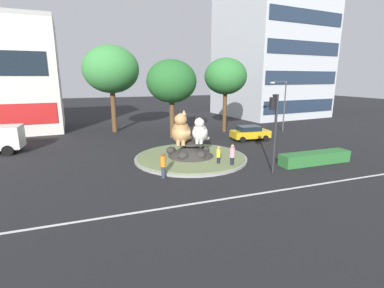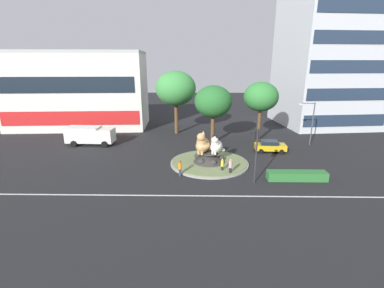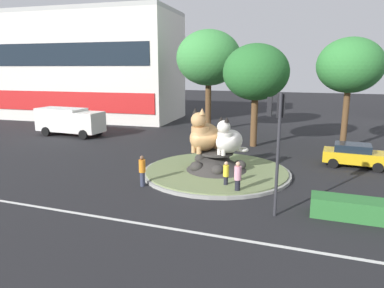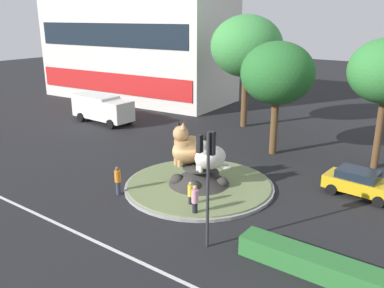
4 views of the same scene
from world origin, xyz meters
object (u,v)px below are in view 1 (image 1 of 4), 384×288
at_px(traffic_light_mast, 275,117).
at_px(second_tree_near_tower, 172,82).
at_px(pedestrian_pink_shirt, 232,156).
at_px(pedestrian_yellow_shirt, 218,156).
at_px(sedan_on_far_lane, 250,133).
at_px(cat_statue_white, 200,132).
at_px(third_tree_left, 226,77).
at_px(cat_statue_calico, 181,131).
at_px(broadleaf_tree_behind_island, 111,70).
at_px(pedestrian_orange_shirt, 163,165).
at_px(streetlight_arm, 283,102).
at_px(office_tower, 272,38).

xyz_separation_m(traffic_light_mast, second_tree_near_tower, (-3.30, 13.89, 2.15)).
bearing_deg(second_tree_near_tower, pedestrian_pink_shirt, -84.13).
relative_size(traffic_light_mast, pedestrian_yellow_shirt, 3.50).
distance_m(pedestrian_yellow_shirt, sedan_on_far_lane, 10.09).
bearing_deg(cat_statue_white, third_tree_left, 171.82).
distance_m(cat_statue_calico, second_tree_near_tower, 9.58).
distance_m(traffic_light_mast, sedan_on_far_lane, 11.16).
bearing_deg(broadleaf_tree_behind_island, third_tree_left, -18.71).
height_order(cat_statue_calico, pedestrian_orange_shirt, cat_statue_calico).
bearing_deg(streetlight_arm, traffic_light_mast, 49.28).
height_order(pedestrian_orange_shirt, pedestrian_yellow_shirt, pedestrian_orange_shirt).
height_order(office_tower, sedan_on_far_lane, office_tower).
relative_size(cat_statue_white, sedan_on_far_lane, 0.57).
distance_m(cat_statue_white, sedan_on_far_lane, 9.01).
xyz_separation_m(cat_statue_white, traffic_light_mast, (3.38, -5.15, 1.76)).
bearing_deg(cat_statue_calico, third_tree_left, 158.03).
distance_m(office_tower, sedan_on_far_lane, 25.82).
xyz_separation_m(broadleaf_tree_behind_island, second_tree_near_tower, (5.79, -5.76, -1.34)).
distance_m(second_tree_near_tower, pedestrian_orange_shirt, 14.03).
relative_size(traffic_light_mast, streetlight_arm, 0.89).
bearing_deg(sedan_on_far_lane, office_tower, 54.81).
xyz_separation_m(cat_statue_calico, second_tree_near_tower, (1.68, 8.66, 3.74)).
bearing_deg(second_tree_near_tower, third_tree_left, 11.21).
height_order(office_tower, pedestrian_orange_shirt, office_tower).
relative_size(office_tower, streetlight_arm, 4.24).
relative_size(second_tree_near_tower, pedestrian_yellow_shirt, 5.42).
distance_m(pedestrian_pink_shirt, pedestrian_yellow_shirt, 1.06).
xyz_separation_m(office_tower, broadleaf_tree_behind_island, (-27.50, -7.89, -5.61)).
bearing_deg(second_tree_near_tower, traffic_light_mast, -76.65).
bearing_deg(third_tree_left, traffic_light_mast, -103.91).
bearing_deg(sedan_on_far_lane, broadleaf_tree_behind_island, 147.15).
distance_m(cat_statue_calico, third_tree_left, 14.01).
xyz_separation_m(third_tree_left, pedestrian_pink_shirt, (-5.86, -13.37, -5.72)).
xyz_separation_m(streetlight_arm, sedan_on_far_lane, (-6.35, -3.17, -2.86)).
bearing_deg(pedestrian_pink_shirt, cat_statue_calico, 153.19).
bearing_deg(cat_statue_white, sedan_on_far_lane, 148.95).
height_order(second_tree_near_tower, sedan_on_far_lane, second_tree_near_tower).
relative_size(third_tree_left, pedestrian_orange_shirt, 5.02).
bearing_deg(pedestrian_yellow_shirt, cat_statue_calico, -125.13).
height_order(cat_statue_white, pedestrian_orange_shirt, cat_statue_white).
distance_m(cat_statue_white, pedestrian_orange_shirt, 5.56).
bearing_deg(cat_statue_calico, traffic_light_mast, 62.63).
xyz_separation_m(cat_statue_white, streetlight_arm, (13.90, 7.87, 1.44)).
bearing_deg(broadleaf_tree_behind_island, sedan_on_far_lane, -36.49).
distance_m(traffic_light_mast, pedestrian_pink_shirt, 4.15).
bearing_deg(cat_statue_white, pedestrian_yellow_shirt, 38.56).
bearing_deg(traffic_light_mast, pedestrian_yellow_shirt, 46.79).
bearing_deg(traffic_light_mast, streetlight_arm, -39.68).
bearing_deg(cat_statue_calico, cat_statue_white, 106.13).
distance_m(cat_statue_white, office_tower, 33.08).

